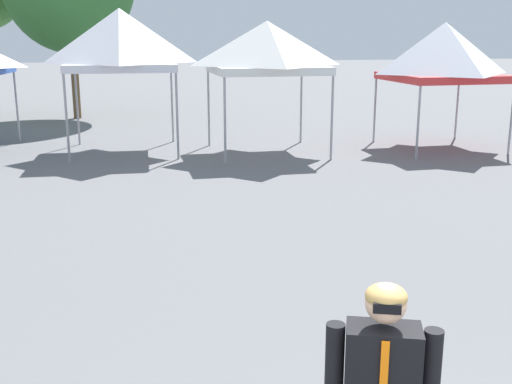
% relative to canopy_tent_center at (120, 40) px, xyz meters
% --- Properties ---
extents(canopy_tent_center, '(2.83, 2.83, 3.73)m').
position_rel_canopy_tent_center_xyz_m(canopy_tent_center, '(0.00, 0.00, 0.00)').
color(canopy_tent_center, '#9E9EA3').
rests_on(canopy_tent_center, ground).
extents(canopy_tent_behind_center, '(2.91, 2.91, 3.41)m').
position_rel_canopy_tent_center_xyz_m(canopy_tent_behind_center, '(3.70, -0.85, -0.19)').
color(canopy_tent_behind_center, '#9E9EA3').
rests_on(canopy_tent_behind_center, ground).
extents(canopy_tent_left_of_center, '(2.91, 2.91, 3.39)m').
position_rel_canopy_tent_center_xyz_m(canopy_tent_left_of_center, '(8.52, -1.07, -0.33)').
color(canopy_tent_left_of_center, '#9E9EA3').
rests_on(canopy_tent_left_of_center, ground).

